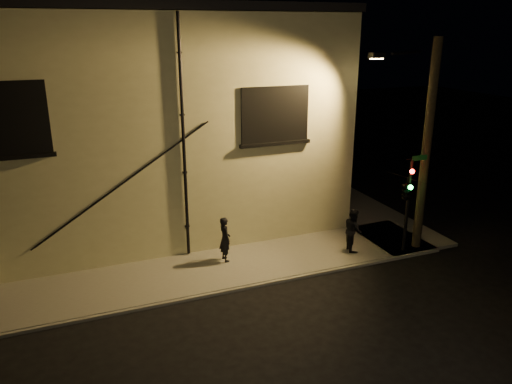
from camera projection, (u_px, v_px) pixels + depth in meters
name	position (u px, v px, depth m)	size (l,w,h in m)	color
ground	(265.00, 284.00, 16.26)	(90.00, 90.00, 0.00)	black
sidewalk	(251.00, 229.00, 20.54)	(21.00, 16.00, 0.12)	slate
building	(123.00, 113.00, 21.75)	(16.20, 12.23, 8.80)	beige
pedestrian_a	(225.00, 239.00, 17.42)	(0.59, 0.39, 1.62)	black
pedestrian_b	(353.00, 230.00, 18.26)	(0.78, 0.60, 1.60)	black
traffic_signal	(407.00, 190.00, 17.55)	(1.31, 2.12, 3.58)	black
streetlamp_pole	(424.00, 144.00, 17.63)	(2.05, 1.40, 7.69)	black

